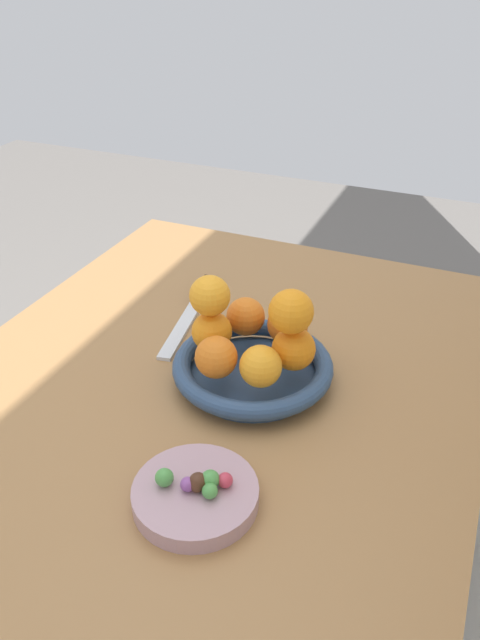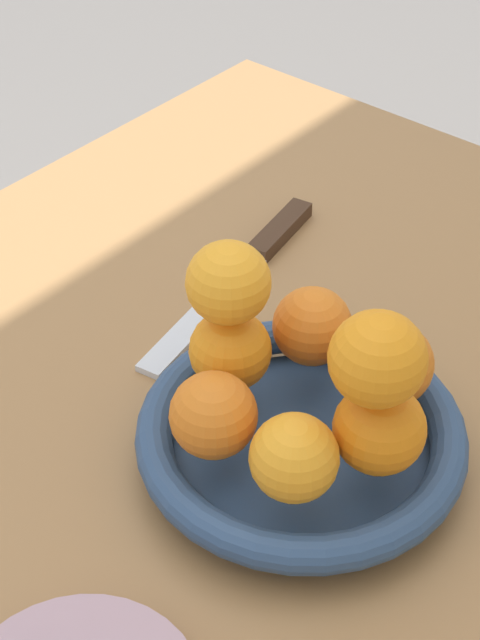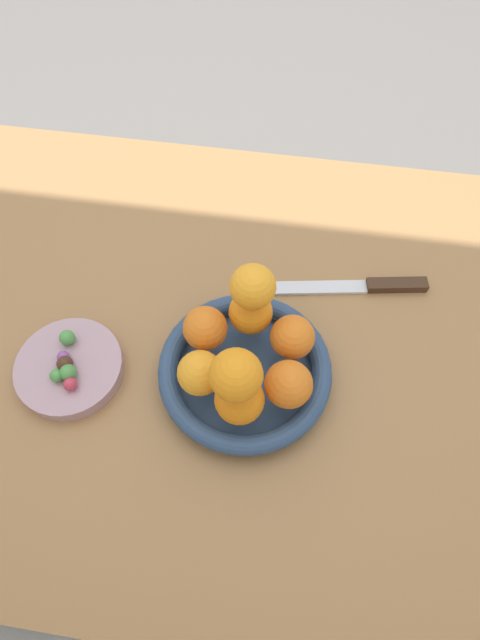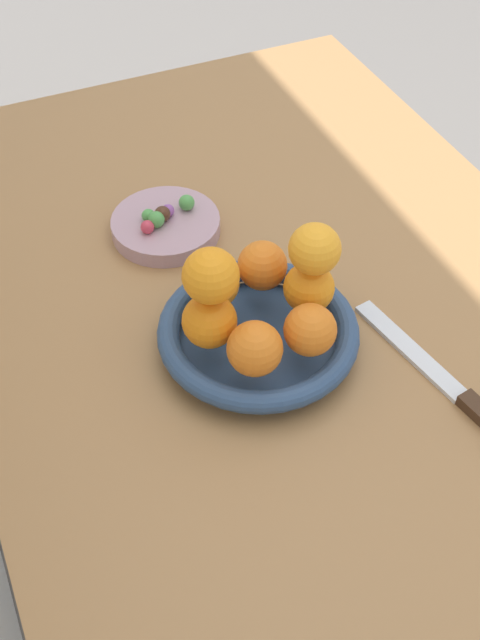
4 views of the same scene
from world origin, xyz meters
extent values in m
cube|color=#9E7042|center=(0.00, 0.00, 0.72)|extent=(1.10, 0.76, 0.04)
cylinder|color=#9E7042|center=(-0.49, -0.32, 0.35)|extent=(0.05, 0.05, 0.70)
cylinder|color=navy|center=(-0.08, 0.06, 0.75)|extent=(0.19, 0.19, 0.01)
torus|color=navy|center=(-0.08, 0.06, 0.77)|extent=(0.23, 0.23, 0.03)
sphere|color=orange|center=(-0.03, 0.03, 0.81)|extent=(0.06, 0.06, 0.06)
sphere|color=orange|center=(-0.03, 0.09, 0.81)|extent=(0.06, 0.06, 0.06)
sphere|color=orange|center=(-0.09, 0.11, 0.81)|extent=(0.06, 0.06, 0.06)
sphere|color=orange|center=(-0.14, 0.09, 0.81)|extent=(0.06, 0.06, 0.06)
sphere|color=orange|center=(-0.14, 0.02, 0.81)|extent=(0.06, 0.06, 0.06)
sphere|color=orange|center=(-0.08, -0.01, 0.81)|extent=(0.06, 0.06, 0.06)
sphere|color=orange|center=(-0.08, 0.11, 0.87)|extent=(0.06, 0.06, 0.06)
sphere|color=orange|center=(-0.08, -0.01, 0.87)|extent=(0.06, 0.06, 0.06)
cube|color=#3F2819|center=(-0.29, -0.12, 0.75)|extent=(0.09, 0.03, 0.01)
cube|color=silver|center=(-0.16, -0.10, 0.74)|extent=(0.17, 0.05, 0.01)
camera|label=1|loc=(0.58, 0.32, 1.29)|focal=35.00mm
camera|label=2|loc=(0.30, 0.32, 1.26)|focal=55.00mm
camera|label=3|loc=(-0.12, 0.32, 1.37)|focal=28.00mm
camera|label=4|loc=(-0.64, 0.32, 1.43)|focal=45.00mm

